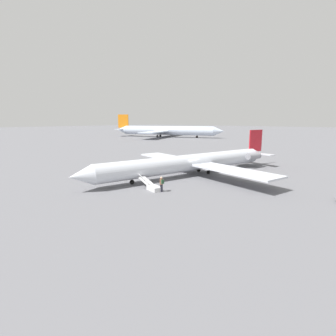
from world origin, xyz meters
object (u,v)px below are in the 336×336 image
(boarding_stairs, at_px, (153,187))
(passenger, at_px, (161,183))
(airplane_far_left, at_px, (166,130))
(airplane_main, at_px, (194,162))

(boarding_stairs, relative_size, passenger, 2.38)
(airplane_far_left, height_order, passenger, airplane_far_left)
(airplane_main, bearing_deg, airplane_far_left, -122.17)
(airplane_far_left, relative_size, boarding_stairs, 12.35)
(airplane_main, relative_size, boarding_stairs, 8.28)
(passenger, bearing_deg, airplane_far_left, -35.26)
(airplane_main, height_order, airplane_far_left, airplane_far_left)
(airplane_main, xyz_separation_m, passenger, (10.15, 2.84, -0.87))
(airplane_main, height_order, passenger, airplane_main)
(airplane_main, xyz_separation_m, airplane_far_left, (-60.90, -60.42, 1.28))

